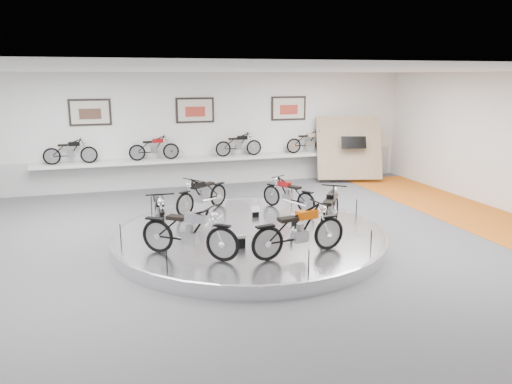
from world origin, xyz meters
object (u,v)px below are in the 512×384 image
object	(u,v)px
bike_c	(159,212)
bike_d	(189,231)
display_platform	(249,237)
bike_e	(299,230)
bike_a	(288,194)
bike_b	(202,194)
bike_f	(330,210)
shelf	(198,159)

from	to	relation	value
bike_c	bike_d	bearing A→B (deg)	15.27
display_platform	bike_d	distance (m)	2.20
bike_d	bike_e	bearing A→B (deg)	22.91
bike_a	display_platform	bearing A→B (deg)	104.33
bike_b	bike_f	world-z (taller)	bike_f
bike_c	bike_d	world-z (taller)	bike_d
shelf	bike_c	distance (m)	6.35
bike_c	bike_e	distance (m)	3.40
display_platform	bike_d	bearing A→B (deg)	-141.56
bike_b	bike_c	xyz separation A→B (m)	(-1.32, -1.66, 0.05)
display_platform	bike_b	distance (m)	2.27
display_platform	bike_e	size ratio (longest dim) A/B	3.50
bike_a	bike_d	xyz separation A→B (m)	(-3.20, -2.83, 0.09)
display_platform	bike_f	bearing A→B (deg)	-19.12
shelf	bike_c	world-z (taller)	bike_c
bike_a	bike_b	size ratio (longest dim) A/B	0.93
display_platform	bike_a	distance (m)	2.27
bike_a	bike_f	bearing A→B (deg)	155.88
bike_d	bike_b	bearing A→B (deg)	112.06
bike_c	bike_d	xyz separation A→B (m)	(0.40, -1.69, 0.01)
bike_d	bike_f	distance (m)	3.49
display_platform	shelf	size ratio (longest dim) A/B	0.58
bike_b	bike_e	distance (m)	4.10
bike_a	bike_c	distance (m)	3.78
display_platform	bike_f	distance (m)	2.00
shelf	bike_f	world-z (taller)	bike_f
display_platform	bike_c	world-z (taller)	bike_c
bike_b	bike_e	bearing A→B (deg)	71.28
bike_e	bike_c	bearing A→B (deg)	129.20
shelf	bike_e	distance (m)	8.28
shelf	bike_a	world-z (taller)	bike_a
shelf	bike_d	xyz separation A→B (m)	(-1.64, -7.70, -0.16)
bike_e	bike_b	bearing A→B (deg)	98.01
bike_c	bike_e	bearing A→B (deg)	50.58
bike_c	bike_a	bearing A→B (deg)	109.53
bike_d	bike_e	distance (m)	2.22
bike_b	bike_c	size ratio (longest dim) A/B	0.91
shelf	bike_f	bearing A→B (deg)	-75.74
bike_e	bike_a	bearing A→B (deg)	63.35
bike_b	bike_a	bearing A→B (deg)	130.85
bike_a	bike_f	world-z (taller)	bike_f
bike_f	bike_b	bearing A→B (deg)	78.71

